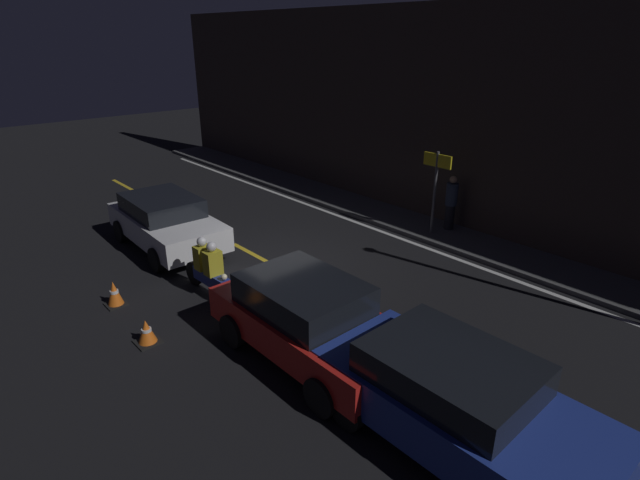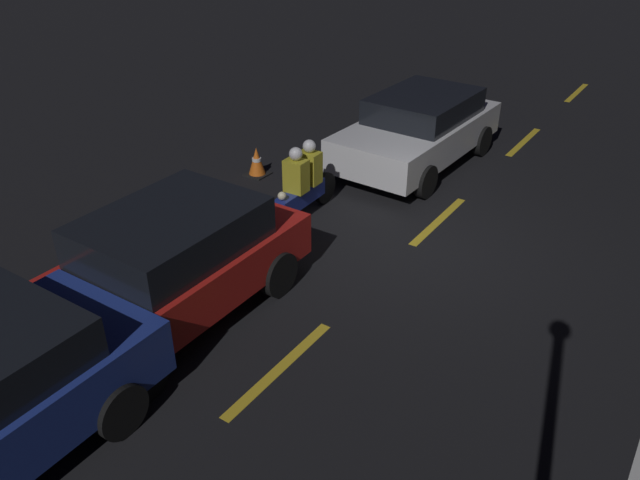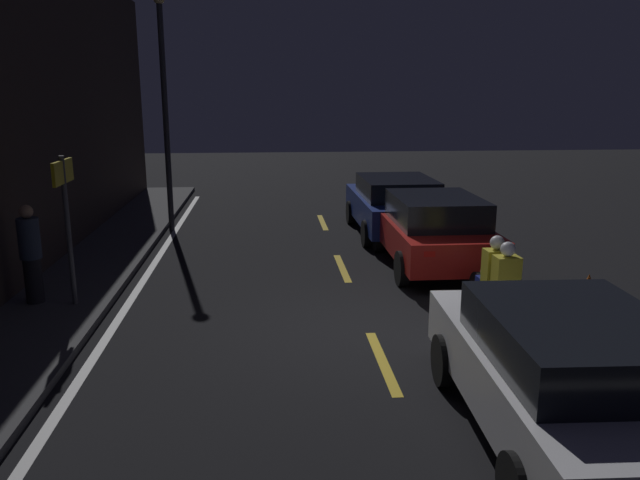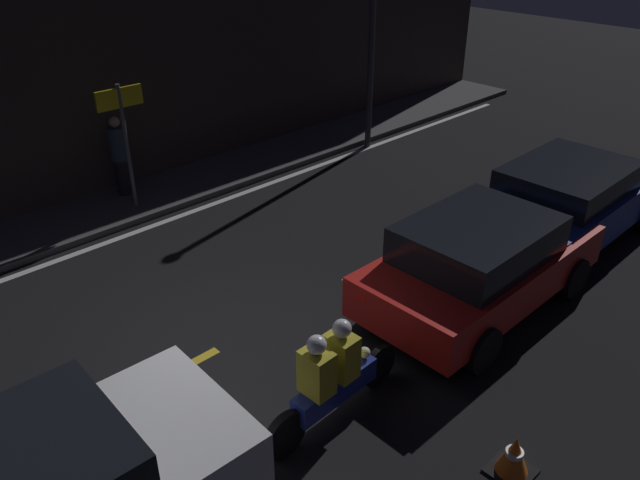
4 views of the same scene
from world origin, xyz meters
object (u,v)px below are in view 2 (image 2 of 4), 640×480
Objects in this scene: taxi_red at (167,265)px; traffic_cone_mid at (186,197)px; sedan_white at (419,128)px; traffic_cone_near at (257,162)px; motorcycle at (302,185)px.

taxi_red is 8.11× the size of traffic_cone_mid.
traffic_cone_mid is at bearing -139.03° from taxi_red.
sedan_white is 1.03× the size of taxi_red.
traffic_cone_near is at bearing -155.18° from taxi_red.
motorcycle is (3.28, -0.55, -0.13)m from sedan_white.
motorcycle is 4.37× the size of traffic_cone_mid.
traffic_cone_near is at bearing 177.01° from traffic_cone_mid.
sedan_white is 3.31m from traffic_cone_near.
motorcycle is at bearing 61.00° from traffic_cone_near.
traffic_cone_mid is at bearing -67.64° from motorcycle.
motorcycle is 2.12m from traffic_cone_mid.
taxi_red is at bearing -1.32° from sedan_white.
taxi_red is 4.68m from traffic_cone_near.
motorcycle is at bearing 114.21° from traffic_cone_mid.
sedan_white is at bearing 176.41° from taxi_red.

